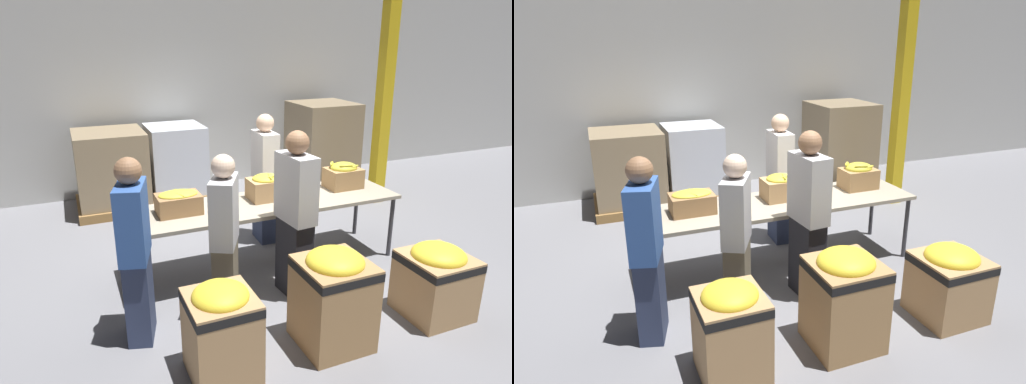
# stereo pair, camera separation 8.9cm
# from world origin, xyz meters

# --- Properties ---
(ground_plane) EXTENTS (30.00, 30.00, 0.00)m
(ground_plane) POSITION_xyz_m (0.00, 0.00, 0.00)
(ground_plane) COLOR slate
(wall_back) EXTENTS (16.00, 0.08, 4.00)m
(wall_back) POSITION_xyz_m (0.00, 3.28, 2.00)
(wall_back) COLOR #B7B7B2
(wall_back) RESTS_ON ground_plane
(sorting_table) EXTENTS (3.00, 0.82, 0.77)m
(sorting_table) POSITION_xyz_m (0.00, 0.00, 0.73)
(sorting_table) COLOR #9E937F
(sorting_table) RESTS_ON ground_plane
(banana_box_0) EXTENTS (0.45, 0.31, 0.25)m
(banana_box_0) POSITION_xyz_m (-0.98, 0.04, 0.90)
(banana_box_0) COLOR olive
(banana_box_0) RESTS_ON sorting_table
(banana_box_1) EXTENTS (0.39, 0.31, 0.30)m
(banana_box_1) POSITION_xyz_m (0.02, 0.09, 0.92)
(banana_box_1) COLOR tan
(banana_box_1) RESTS_ON sorting_table
(banana_box_2) EXTENTS (0.41, 0.33, 0.32)m
(banana_box_2) POSITION_xyz_m (1.04, 0.10, 0.93)
(banana_box_2) COLOR #A37A4C
(banana_box_2) RESTS_ON sorting_table
(volunteer_0) EXTENTS (0.24, 0.45, 1.62)m
(volunteer_0) POSITION_xyz_m (0.26, 0.66, 0.81)
(volunteer_0) COLOR #2D3856
(volunteer_0) RESTS_ON ground_plane
(volunteer_1) EXTENTS (0.26, 0.47, 1.68)m
(volunteer_1) POSITION_xyz_m (-0.00, -0.65, 0.84)
(volunteer_1) COLOR black
(volunteer_1) RESTS_ON ground_plane
(volunteer_2) EXTENTS (0.33, 0.48, 1.61)m
(volunteer_2) POSITION_xyz_m (-1.55, -0.78, 0.80)
(volunteer_2) COLOR #2D3856
(volunteer_2) RESTS_ON ground_plane
(volunteer_3) EXTENTS (0.38, 0.47, 1.56)m
(volunteer_3) POSITION_xyz_m (-0.76, -0.76, 0.77)
(volunteer_3) COLOR #6B604C
(volunteer_3) RESTS_ON ground_plane
(donation_bin_0) EXTENTS (0.51, 0.51, 0.77)m
(donation_bin_0) POSITION_xyz_m (-1.06, -1.50, 0.41)
(donation_bin_0) COLOR tan
(donation_bin_0) RESTS_ON ground_plane
(donation_bin_1) EXTENTS (0.57, 0.57, 0.87)m
(donation_bin_1) POSITION_xyz_m (-0.08, -1.50, 0.46)
(donation_bin_1) COLOR #A37A4C
(donation_bin_1) RESTS_ON ground_plane
(donation_bin_2) EXTENTS (0.58, 0.58, 0.71)m
(donation_bin_2) POSITION_xyz_m (1.03, -1.50, 0.38)
(donation_bin_2) COLOR tan
(donation_bin_2) RESTS_ON ground_plane
(support_pillar) EXTENTS (0.19, 0.19, 4.00)m
(support_pillar) POSITION_xyz_m (2.49, 1.31, 2.00)
(support_pillar) COLOR gold
(support_pillar) RESTS_ON ground_plane
(pallet_stack_0) EXTENTS (0.93, 0.93, 1.19)m
(pallet_stack_0) POSITION_xyz_m (-0.39, 2.68, 0.58)
(pallet_stack_0) COLOR olive
(pallet_stack_0) RESTS_ON ground_plane
(pallet_stack_1) EXTENTS (1.08, 1.08, 1.19)m
(pallet_stack_1) POSITION_xyz_m (-1.39, 2.58, 0.59)
(pallet_stack_1) COLOR olive
(pallet_stack_1) RESTS_ON ground_plane
(pallet_stack_2) EXTENTS (1.09, 1.09, 1.43)m
(pallet_stack_2) POSITION_xyz_m (2.17, 2.48, 0.71)
(pallet_stack_2) COLOR olive
(pallet_stack_2) RESTS_ON ground_plane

